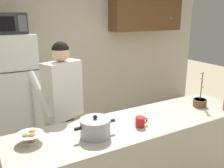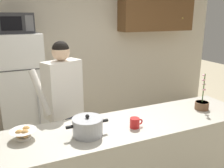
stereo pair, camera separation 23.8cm
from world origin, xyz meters
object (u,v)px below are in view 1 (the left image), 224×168
(potted_orchid, at_px, (200,101))
(coffee_mug, at_px, (140,122))
(microwave, at_px, (7,23))
(bread_bowl, at_px, (30,137))
(refrigerator, at_px, (15,92))
(cooking_pot, at_px, (95,127))
(person_near_pot, at_px, (63,98))

(potted_orchid, bearing_deg, coffee_mug, -174.10)
(microwave, distance_m, bread_bowl, 1.93)
(bread_bowl, bearing_deg, microwave, 86.02)
(refrigerator, relative_size, potted_orchid, 4.13)
(microwave, height_order, potted_orchid, microwave)
(coffee_mug, bearing_deg, cooking_pot, 175.00)
(person_near_pot, distance_m, bread_bowl, 0.79)
(person_near_pot, distance_m, coffee_mug, 0.95)
(person_near_pot, xyz_separation_m, cooking_pot, (0.04, -0.77, -0.05))
(bread_bowl, bearing_deg, coffee_mug, -11.53)
(person_near_pot, relative_size, cooking_pot, 4.36)
(cooking_pot, xyz_separation_m, potted_orchid, (1.36, 0.05, -0.02))
(cooking_pot, height_order, bread_bowl, cooking_pot)
(refrigerator, bearing_deg, microwave, -89.93)
(microwave, relative_size, person_near_pot, 0.29)
(refrigerator, bearing_deg, person_near_pot, -72.12)
(microwave, bearing_deg, bread_bowl, -93.98)
(cooking_pot, relative_size, potted_orchid, 0.94)
(person_near_pot, relative_size, bread_bowl, 7.50)
(potted_orchid, bearing_deg, bread_bowl, 176.83)
(refrigerator, height_order, potted_orchid, refrigerator)
(microwave, distance_m, cooking_pot, 2.10)
(cooking_pot, distance_m, potted_orchid, 1.36)
(microwave, distance_m, person_near_pot, 1.41)
(refrigerator, bearing_deg, bread_bowl, -93.93)
(person_near_pot, bearing_deg, bread_bowl, -128.29)
(refrigerator, height_order, cooking_pot, refrigerator)
(microwave, relative_size, coffee_mug, 3.66)
(refrigerator, distance_m, coffee_mug, 2.13)
(cooking_pot, bearing_deg, microwave, 102.01)
(potted_orchid, bearing_deg, person_near_pot, 152.74)
(microwave, height_order, cooking_pot, microwave)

